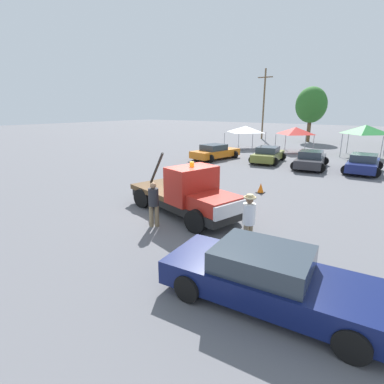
# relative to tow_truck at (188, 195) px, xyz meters

# --- Properties ---
(ground_plane) EXTENTS (160.00, 160.00, 0.00)m
(ground_plane) POSITION_rel_tow_truck_xyz_m (-0.34, 0.09, -0.92)
(ground_plane) COLOR slate
(tow_truck) EXTENTS (6.06, 3.22, 2.51)m
(tow_truck) POSITION_rel_tow_truck_xyz_m (0.00, 0.00, 0.00)
(tow_truck) COLOR black
(tow_truck) RESTS_ON ground
(foreground_car) EXTENTS (5.25, 2.40, 1.34)m
(foreground_car) POSITION_rel_tow_truck_xyz_m (5.12, -3.63, -0.27)
(foreground_car) COLOR #0F194C
(foreground_car) RESTS_ON ground
(person_near_truck) EXTENTS (0.41, 0.41, 1.85)m
(person_near_truck) POSITION_rel_tow_truck_xyz_m (3.46, -1.36, 0.17)
(person_near_truck) COLOR #847051
(person_near_truck) RESTS_ON ground
(person_at_hood) EXTENTS (0.39, 0.39, 1.76)m
(person_at_hood) POSITION_rel_tow_truck_xyz_m (-0.30, -1.75, 0.09)
(person_at_hood) COLOR #847051
(person_at_hood) RESTS_ON ground
(parked_car_orange) EXTENTS (2.97, 5.03, 1.34)m
(parked_car_orange) POSITION_rel_tow_truck_xyz_m (-6.85, 13.11, -0.27)
(parked_car_orange) COLOR orange
(parked_car_orange) RESTS_ON ground
(parked_car_olive) EXTENTS (2.84, 4.64, 1.34)m
(parked_car_olive) POSITION_rel_tow_truck_xyz_m (-2.40, 14.40, -0.28)
(parked_car_olive) COLOR olive
(parked_car_olive) RESTS_ON ground
(parked_car_charcoal) EXTENTS (2.91, 5.02, 1.34)m
(parked_car_charcoal) POSITION_rel_tow_truck_xyz_m (1.19, 13.99, -0.27)
(parked_car_charcoal) COLOR #2D2D33
(parked_car_charcoal) RESTS_ON ground
(parked_car_navy) EXTENTS (2.57, 4.57, 1.34)m
(parked_car_navy) POSITION_rel_tow_truck_xyz_m (4.68, 14.46, -0.28)
(parked_car_navy) COLOR navy
(parked_car_navy) RESTS_ON ground
(canopy_tent_white) EXTENTS (3.50, 3.50, 2.50)m
(canopy_tent_white) POSITION_rel_tow_truck_xyz_m (-8.15, 21.60, 1.22)
(canopy_tent_white) COLOR #9E9EA3
(canopy_tent_white) RESTS_ON ground
(canopy_tent_red) EXTENTS (3.06, 3.06, 2.56)m
(canopy_tent_red) POSITION_rel_tow_truck_xyz_m (-2.60, 21.81, 1.27)
(canopy_tent_red) COLOR #9E9EA3
(canopy_tent_red) RESTS_ON ground
(canopy_tent_green) EXTENTS (3.28, 3.28, 2.94)m
(canopy_tent_green) POSITION_rel_tow_truck_xyz_m (3.57, 22.62, 1.60)
(canopy_tent_green) COLOR #9E9EA3
(canopy_tent_green) RESTS_ON ground
(tree_center) EXTENTS (4.02, 4.02, 7.18)m
(tree_center) POSITION_rel_tow_truck_xyz_m (-4.43, 33.14, 3.89)
(tree_center) COLOR brown
(tree_center) RESTS_ON ground
(traffic_cone) EXTENTS (0.40, 0.40, 0.55)m
(traffic_cone) POSITION_rel_tow_truck_xyz_m (1.05, 5.15, -0.67)
(traffic_cone) COLOR black
(traffic_cone) RESTS_ON ground
(utility_pole) EXTENTS (2.20, 0.24, 9.85)m
(utility_pole) POSITION_rel_tow_truck_xyz_m (-11.16, 33.16, 4.26)
(utility_pole) COLOR brown
(utility_pole) RESTS_ON ground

